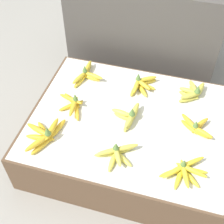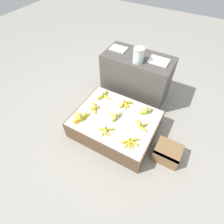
{
  "view_description": "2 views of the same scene",
  "coord_description": "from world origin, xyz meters",
  "views": [
    {
      "loc": [
        0.22,
        -1.09,
        1.56
      ],
      "look_at": [
        -0.1,
        0.01,
        0.3
      ],
      "focal_mm": 50.0,
      "sensor_mm": 36.0,
      "label": 1
    },
    {
      "loc": [
        0.67,
        -1.28,
        2.04
      ],
      "look_at": [
        -0.08,
        0.04,
        0.31
      ],
      "focal_mm": 28.0,
      "sensor_mm": 36.0,
      "label": 2
    }
  ],
  "objects": [
    {
      "name": "banana_bunch_middle_left",
      "position": [
        -0.32,
        0.0,
        0.31
      ],
      "size": [
        0.17,
        0.19,
        0.09
      ],
      "color": "gold",
      "rests_on": "display_platform"
    },
    {
      "name": "banana_bunch_back_left",
      "position": [
        -0.33,
        0.26,
        0.31
      ],
      "size": [
        0.17,
        0.24,
        0.09
      ],
      "color": "gold",
      "rests_on": "display_platform"
    },
    {
      "name": "back_vendor_table",
      "position": [
        -0.08,
        0.82,
        0.36
      ],
      "size": [
        1.01,
        0.51,
        0.71
      ],
      "color": "#4C4742",
      "rests_on": "ground_plane"
    },
    {
      "name": "banana_bunch_front_midleft",
      "position": [
        0.0,
        -0.25,
        0.31
      ],
      "size": [
        0.21,
        0.19,
        0.09
      ],
      "color": "#DBCC4C",
      "rests_on": "display_platform"
    },
    {
      "name": "banana_bunch_front_left",
      "position": [
        -0.38,
        -0.24,
        0.31
      ],
      "size": [
        0.18,
        0.28,
        0.1
      ],
      "color": "gold",
      "rests_on": "display_platform"
    },
    {
      "name": "banana_bunch_middle_midleft",
      "position": [
        0.0,
        -0.0,
        0.31
      ],
      "size": [
        0.14,
        0.2,
        0.1
      ],
      "color": "#DBCC4C",
      "rests_on": "display_platform"
    },
    {
      "name": "banana_bunch_back_midright",
      "position": [
        0.31,
        0.27,
        0.31
      ],
      "size": [
        0.15,
        0.19,
        0.11
      ],
      "color": "gold",
      "rests_on": "display_platform"
    },
    {
      "name": "banana_bunch_back_midleft",
      "position": [
        0.02,
        0.26,
        0.31
      ],
      "size": [
        0.14,
        0.19,
        0.09
      ],
      "color": "gold",
      "rests_on": "display_platform"
    },
    {
      "name": "ground_plane",
      "position": [
        0.0,
        0.0,
        0.0
      ],
      "size": [
        10.0,
        10.0,
        0.0
      ],
      "primitive_type": "plane",
      "color": "gray"
    },
    {
      "name": "banana_bunch_middle_midright",
      "position": [
        0.36,
        0.02,
        0.31
      ],
      "size": [
        0.18,
        0.15,
        0.09
      ],
      "color": "gold",
      "rests_on": "display_platform"
    },
    {
      "name": "display_platform",
      "position": [
        0.0,
        0.0,
        0.14
      ],
      "size": [
        1.07,
        0.85,
        0.28
      ],
      "color": "brown",
      "rests_on": "ground_plane"
    },
    {
      "name": "banana_bunch_front_midright",
      "position": [
        0.33,
        -0.25,
        0.3
      ],
      "size": [
        0.22,
        0.21,
        0.08
      ],
      "color": "yellow",
      "rests_on": "display_platform"
    }
  ]
}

